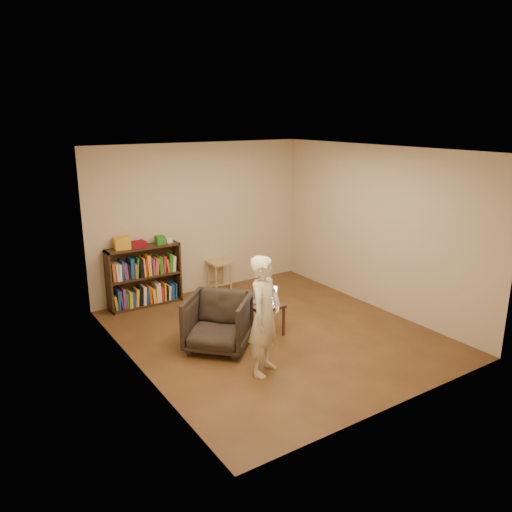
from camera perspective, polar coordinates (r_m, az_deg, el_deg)
floor at (r=7.30m, az=2.06°, el=-8.78°), size 4.50×4.50×0.00m
ceiling at (r=6.65m, az=2.29°, el=12.04°), size 4.50×4.50×0.00m
wall_back at (r=8.74m, az=-6.40°, el=4.27°), size 4.00×0.00×4.00m
wall_left at (r=5.97m, az=-13.70°, el=-1.56°), size 0.00×4.50×4.50m
wall_right at (r=8.15m, az=13.74°, el=3.06°), size 0.00×4.50×4.50m
bookshelf at (r=8.39m, az=-12.66°, el=-2.61°), size 1.20×0.30×1.00m
box_yellow at (r=8.11m, az=-15.05°, el=1.44°), size 0.26×0.20×0.20m
red_cloth at (r=8.21m, az=-13.46°, el=1.32°), size 0.28×0.21×0.09m
box_green at (r=8.31m, az=-10.91°, el=1.82°), size 0.14×0.14×0.14m
box_white at (r=8.38m, az=-9.95°, el=1.80°), size 0.10×0.10×0.08m
stool at (r=8.88m, az=-4.21°, el=-1.25°), size 0.37×0.37×0.54m
armchair at (r=6.72m, az=-4.37°, el=-7.59°), size 1.14×1.14×0.74m
side_table at (r=7.12m, az=0.95°, el=-6.04°), size 0.45×0.45×0.46m
laptop at (r=7.15m, az=1.12°, el=-4.78°), size 0.39×0.40×0.23m
person at (r=5.97m, az=1.02°, el=-6.83°), size 0.64×0.58×1.48m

